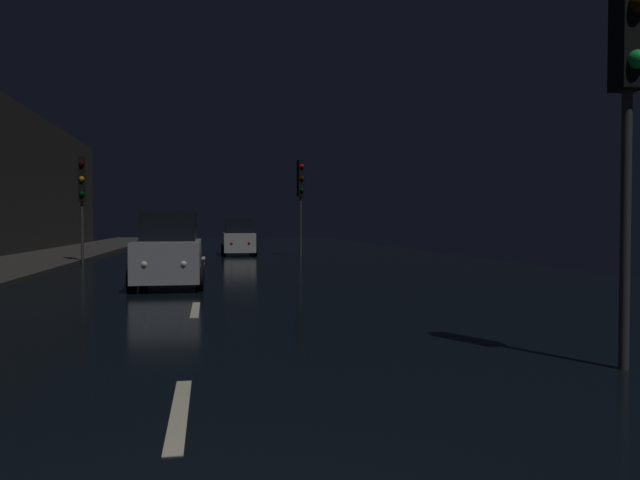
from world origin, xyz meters
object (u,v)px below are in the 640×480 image
car_approaching_headlights (169,252)px  car_distant_taillights (238,239)px  traffic_light_far_right (301,186)px  traffic_light_far_left (82,187)px  traffic_light_near_right (629,47)px

car_approaching_headlights → car_distant_taillights: (2.66, 15.83, -0.05)m
traffic_light_far_right → traffic_light_far_left: (-10.13, -4.55, -0.40)m
traffic_light_near_right → car_distant_taillights: 27.14m
car_approaching_headlights → traffic_light_far_left: bearing=-157.1°
traffic_light_far_right → car_distant_taillights: bearing=-124.5°
traffic_light_near_right → traffic_light_far_right: bearing=-175.2°
car_distant_taillights → traffic_light_near_right: bearing=-172.9°
traffic_light_near_right → car_distant_taillights: traffic_light_near_right is taller
traffic_light_far_left → traffic_light_far_right: bearing=102.3°
traffic_light_far_right → car_approaching_headlights: size_ratio=1.24×
traffic_light_far_left → car_approaching_headlights: (4.24, -10.03, -2.35)m
car_approaching_headlights → car_distant_taillights: car_approaching_headlights is taller
traffic_light_far_left → car_distant_taillights: 9.33m
traffic_light_far_right → traffic_light_near_right: traffic_light_near_right is taller
traffic_light_far_right → traffic_light_near_right: size_ratio=0.97×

